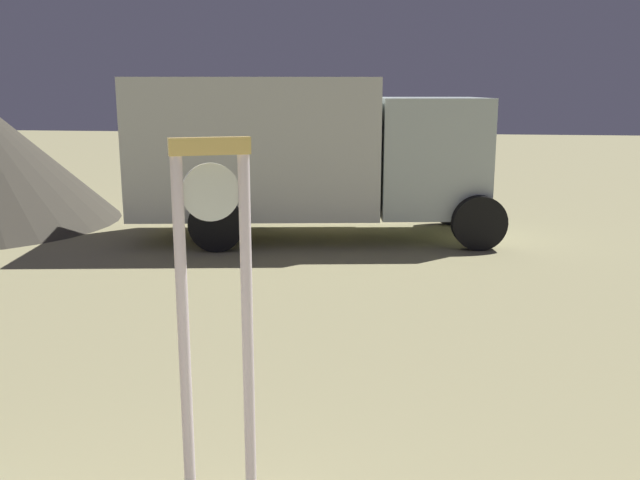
% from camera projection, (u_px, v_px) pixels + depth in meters
% --- Properties ---
extents(standing_clock, '(0.46, 0.26, 2.34)m').
position_uv_depth(standing_clock, '(215.00, 294.00, 4.15)').
color(standing_clock, white).
rests_on(standing_clock, ground_plane).
extents(box_truck_near, '(6.53, 3.21, 2.78)m').
position_uv_depth(box_truck_near, '(303.00, 151.00, 12.11)').
color(box_truck_near, silver).
rests_on(box_truck_near, ground_plane).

